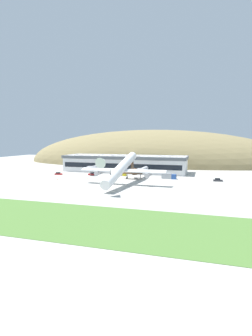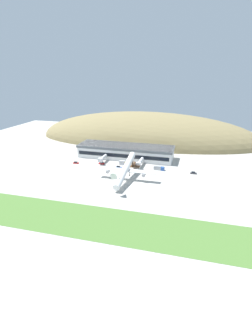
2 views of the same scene
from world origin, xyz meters
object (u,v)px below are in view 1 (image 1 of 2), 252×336
(service_car_1, at_px, (58,174))
(traffic_cone_1, at_px, (57,179))
(jetway_1, at_px, (143,170))
(service_car_3, at_px, (114,176))
(fuel_truck, at_px, (121,173))
(terminal_building, at_px, (125,163))
(traffic_cone_0, at_px, (88,179))
(cargo_airplane, at_px, (122,169))
(service_car_0, at_px, (218,180))
(box_truck, at_px, (169,176))
(service_car_2, at_px, (92,174))
(jetway_0, at_px, (94,168))

(service_car_1, distance_m, traffic_cone_1, 19.32)
(service_car_1, bearing_deg, jetway_1, 6.29)
(service_car_3, height_order, fuel_truck, fuel_truck)
(terminal_building, distance_m, jetway_1, 25.62)
(service_car_1, distance_m, traffic_cone_0, 26.04)
(cargo_airplane, bearing_deg, service_car_0, 28.82)
(service_car_0, relative_size, traffic_cone_1, 7.79)
(box_truck, bearing_deg, traffic_cone_1, -160.25)
(cargo_airplane, relative_size, traffic_cone_1, 86.78)
(service_car_2, relative_size, service_car_3, 0.99)
(cargo_airplane, xyz_separation_m, box_truck, (18.22, 24.90, -6.01))
(cargo_airplane, distance_m, traffic_cone_1, 37.87)
(jetway_0, xyz_separation_m, jetway_1, (30.19, -1.21, 0.00))
(service_car_0, bearing_deg, terminal_building, 157.33)
(service_car_1, bearing_deg, traffic_cone_1, -60.31)
(traffic_cone_0, bearing_deg, service_car_0, 10.49)
(fuel_truck, height_order, box_truck, fuel_truck)
(jetway_0, height_order, service_car_3, jetway_0)
(cargo_airplane, xyz_separation_m, service_car_0, (42.85, 23.58, -6.80))
(cargo_airplane, bearing_deg, service_car_3, 118.23)
(service_car_3, relative_size, traffic_cone_1, 7.67)
(jetway_1, xyz_separation_m, fuel_truck, (-13.45, 1.44, -2.44))
(service_car_0, distance_m, fuel_truck, 53.05)
(terminal_building, height_order, jetway_0, terminal_building)
(service_car_1, xyz_separation_m, fuel_truck, (36.46, 6.94, 0.92))
(service_car_1, relative_size, service_car_2, 0.99)
(terminal_building, distance_m, cargo_airplane, 48.69)
(fuel_truck, bearing_deg, service_car_3, -98.37)
(service_car_0, bearing_deg, traffic_cone_1, -166.97)
(service_car_3, bearing_deg, cargo_airplane, -61.77)
(traffic_cone_0, distance_m, traffic_cone_1, 15.62)
(terminal_building, xyz_separation_m, service_car_1, (-33.40, -24.98, -5.36))
(terminal_building, bearing_deg, traffic_cone_1, -119.71)
(jetway_0, relative_size, service_car_2, 3.13)
(jetway_1, bearing_deg, traffic_cone_0, -148.55)
(cargo_airplane, distance_m, service_car_2, 37.96)
(jetway_0, distance_m, service_car_0, 69.77)
(service_car_2, height_order, service_car_3, service_car_2)
(service_car_3, height_order, traffic_cone_1, service_car_3)
(jetway_0, height_order, service_car_2, jetway_0)
(terminal_building, distance_m, service_car_0, 60.75)
(box_truck, distance_m, traffic_cone_1, 58.50)
(service_car_0, xyz_separation_m, service_car_2, (-69.46, 2.64, 0.03))
(box_truck, bearing_deg, service_car_0, -3.07)
(service_car_2, bearing_deg, traffic_cone_1, -115.85)
(traffic_cone_0, bearing_deg, cargo_airplane, -26.97)
(terminal_building, relative_size, service_car_3, 17.69)
(terminal_building, bearing_deg, service_car_3, -85.93)
(service_car_0, height_order, service_car_1, service_car_0)
(fuel_truck, xyz_separation_m, box_truck, (28.15, -3.95, -0.09))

